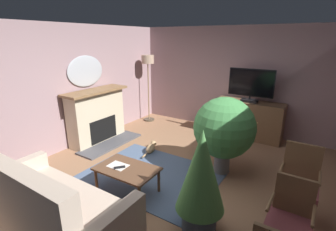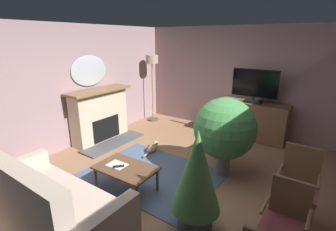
# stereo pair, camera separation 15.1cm
# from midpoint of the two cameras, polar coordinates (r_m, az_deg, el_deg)

# --- Properties ---
(ground_plane) EXTENTS (5.64, 6.48, 0.04)m
(ground_plane) POSITION_cam_midpoint_polar(r_m,az_deg,el_deg) (4.33, 0.91, -14.88)
(ground_plane) COLOR #936B4C
(wall_back) EXTENTS (5.64, 0.10, 2.60)m
(wall_back) POSITION_cam_midpoint_polar(r_m,az_deg,el_deg) (6.44, 16.23, 7.90)
(wall_back) COLOR gray
(wall_back) RESTS_ON ground_plane
(wall_left) EXTENTS (0.10, 6.48, 2.60)m
(wall_left) POSITION_cam_midpoint_polar(r_m,az_deg,el_deg) (5.61, -21.42, 6.04)
(wall_left) COLOR gray
(wall_left) RESTS_ON ground_plane
(rug_central) EXTENTS (2.22, 1.66, 0.01)m
(rug_central) POSITION_cam_midpoint_polar(r_m,az_deg,el_deg) (4.46, -2.67, -13.44)
(rug_central) COLOR slate
(rug_central) RESTS_ON ground_plane
(fireplace) EXTENTS (0.86, 1.54, 1.22)m
(fireplace) POSITION_cam_midpoint_polar(r_m,az_deg,el_deg) (5.82, -14.67, -0.27)
(fireplace) COLOR #4C4C51
(fireplace) RESTS_ON ground_plane
(wall_mirror_oval) EXTENTS (0.06, 0.94, 0.68)m
(wall_mirror_oval) POSITION_cam_midpoint_polar(r_m,az_deg,el_deg) (5.79, -17.09, 9.91)
(wall_mirror_oval) COLOR #B2B7BF
(tv_cabinet) EXTENTS (1.57, 0.52, 0.89)m
(tv_cabinet) POSITION_cam_midpoint_polar(r_m,az_deg,el_deg) (6.15, 19.49, -1.29)
(tv_cabinet) COLOR #4A3523
(tv_cabinet) RESTS_ON ground_plane
(television) EXTENTS (1.02, 0.20, 0.76)m
(television) POSITION_cam_midpoint_polar(r_m,az_deg,el_deg) (5.89, 20.20, 6.61)
(television) COLOR black
(television) RESTS_ON tv_cabinet
(coffee_table) EXTENTS (0.96, 0.62, 0.41)m
(coffee_table) POSITION_cam_midpoint_polar(r_m,az_deg,el_deg) (3.90, -8.69, -12.39)
(coffee_table) COLOR brown
(coffee_table) RESTS_ON ground_plane
(tv_remote) EXTENTS (0.15, 0.16, 0.02)m
(tv_remote) POSITION_cam_midpoint_polar(r_m,az_deg,el_deg) (3.89, -10.33, -11.59)
(tv_remote) COLOR black
(tv_remote) RESTS_ON coffee_table
(folded_newspaper) EXTENTS (0.31, 0.23, 0.01)m
(folded_newspaper) POSITION_cam_midpoint_polar(r_m,az_deg,el_deg) (3.96, -10.67, -11.20)
(folded_newspaper) COLOR silver
(folded_newspaper) RESTS_ON coffee_table
(sofa_floral) EXTENTS (2.03, 0.92, 1.04)m
(sofa_floral) POSITION_cam_midpoint_polar(r_m,az_deg,el_deg) (3.45, -24.76, -18.95)
(sofa_floral) COLOR #C6B29E
(sofa_floral) RESTS_ON ground_plane
(side_chair_nearest_door) EXTENTS (0.44, 0.44, 0.93)m
(side_chair_nearest_door) POSITION_cam_midpoint_polar(r_m,az_deg,el_deg) (3.02, 26.97, -21.16)
(side_chair_nearest_door) COLOR brown
(side_chair_nearest_door) RESTS_ON ground_plane
(side_chair_tucked_against_wall) EXTENTS (0.48, 0.46, 1.00)m
(side_chair_tucked_against_wall) POSITION_cam_midpoint_polar(r_m,az_deg,el_deg) (3.69, 29.02, -13.69)
(side_chair_tucked_against_wall) COLOR brown
(side_chair_tucked_against_wall) RESTS_ON ground_plane
(potted_plant_on_hearth_side) EXTENTS (1.06, 1.06, 1.37)m
(potted_plant_on_hearth_side) POSITION_cam_midpoint_polar(r_m,az_deg,el_deg) (4.27, 14.03, -3.15)
(potted_plant_on_hearth_side) COLOR slate
(potted_plant_on_hearth_side) RESTS_ON ground_plane
(potted_plant_small_fern_corner) EXTENTS (0.60, 0.60, 1.34)m
(potted_plant_small_fern_corner) POSITION_cam_midpoint_polar(r_m,az_deg,el_deg) (3.00, 8.14, -14.15)
(potted_plant_small_fern_corner) COLOR #3D4C5B
(potted_plant_small_fern_corner) RESTS_ON ground_plane
(cat) EXTENTS (0.27, 0.65, 0.18)m
(cat) POSITION_cam_midpoint_polar(r_m,az_deg,el_deg) (5.25, -2.80, -7.43)
(cat) COLOR tan
(cat) RESTS_ON ground_plane
(floor_lamp) EXTENTS (0.34, 0.34, 1.86)m
(floor_lamp) POSITION_cam_midpoint_polar(r_m,az_deg,el_deg) (6.90, -3.09, 10.87)
(floor_lamp) COLOR #4C4233
(floor_lamp) RESTS_ON ground_plane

